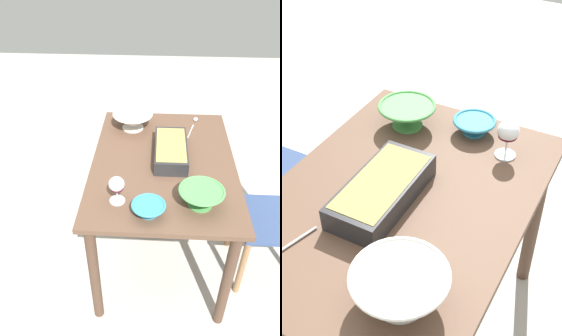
% 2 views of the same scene
% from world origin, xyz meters
% --- Properties ---
extents(ground_plane, '(8.00, 8.00, 0.00)m').
position_xyz_m(ground_plane, '(0.00, 0.00, 0.00)').
color(ground_plane, '#B2ADA3').
extents(dining_table, '(1.11, 0.80, 0.75)m').
position_xyz_m(dining_table, '(0.00, 0.00, 0.64)').
color(dining_table, brown).
rests_on(dining_table, ground_plane).
extents(wine_glass, '(0.08, 0.08, 0.14)m').
position_xyz_m(wine_glass, '(-0.36, 0.22, 0.85)').
color(wine_glass, white).
rests_on(wine_glass, dining_table).
extents(casserole_dish, '(0.39, 0.18, 0.08)m').
position_xyz_m(casserole_dish, '(0.04, -0.04, 0.80)').
color(casserole_dish, '#262628').
rests_on(casserole_dish, dining_table).
extents(mixing_bowl, '(0.16, 0.16, 0.06)m').
position_xyz_m(mixing_bowl, '(-0.43, 0.07, 0.79)').
color(mixing_bowl, teal).
rests_on(mixing_bowl, dining_table).
extents(small_bowl, '(0.22, 0.22, 0.09)m').
position_xyz_m(small_bowl, '(-0.36, -0.17, 0.80)').
color(small_bowl, '#4C994C').
rests_on(small_bowl, dining_table).
extents(serving_bowl, '(0.25, 0.25, 0.11)m').
position_xyz_m(serving_bowl, '(0.34, 0.20, 0.81)').
color(serving_bowl, white).
rests_on(serving_bowl, dining_table).
extents(serving_spoon, '(0.26, 0.09, 0.01)m').
position_xyz_m(serving_spoon, '(0.42, -0.20, 0.76)').
color(serving_spoon, silver).
rests_on(serving_spoon, dining_table).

